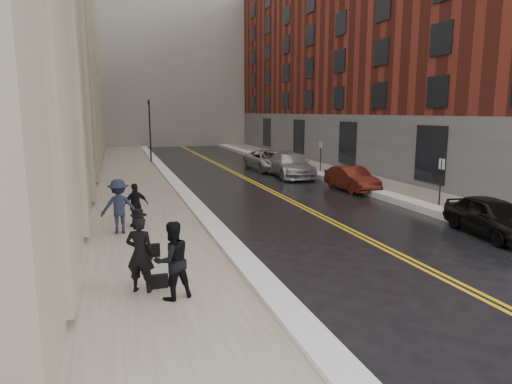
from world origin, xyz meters
TOP-DOWN VIEW (x-y plane):
  - ground at (0.00, 0.00)m, footprint 160.00×160.00m
  - sidewalk_left at (-4.50, 16.00)m, footprint 4.00×64.00m
  - sidewalk_right at (9.00, 16.00)m, footprint 3.00×64.00m
  - lane_stripe_a at (2.38, 16.00)m, footprint 0.12×64.00m
  - lane_stripe_b at (2.62, 16.00)m, footprint 0.12×64.00m
  - snow_ridge_left at (-2.20, 16.00)m, footprint 0.70×60.80m
  - snow_ridge_right at (7.15, 16.00)m, footprint 0.85×60.80m
  - building_right at (17.50, 23.00)m, footprint 14.00×50.00m
  - traffic_signal at (-2.60, 30.00)m, footprint 0.18×0.15m
  - parking_sign_near at (7.90, 8.00)m, footprint 0.06×0.35m
  - parking_sign_far at (7.90, 20.00)m, footprint 0.06×0.35m
  - car_black at (6.80, 3.97)m, footprint 2.11×4.13m
  - car_maroon at (6.70, 13.52)m, footprint 1.47×3.97m
  - car_silver_near at (5.48, 19.41)m, footprint 2.57×5.50m
  - car_silver_far at (5.20, 23.09)m, footprint 2.60×5.29m
  - pedestrian_main at (-5.01, 2.07)m, footprint 0.77×0.66m
  - pedestrian_a at (-4.36, 1.47)m, footprint 1.01×0.89m
  - pedestrian_b at (-5.40, 7.57)m, footprint 1.22×0.74m
  - pedestrian_c at (-4.82, 8.26)m, footprint 1.00×0.68m

SIDE VIEW (x-z plane):
  - ground at x=0.00m, z-range 0.00..0.00m
  - lane_stripe_a at x=2.38m, z-range 0.00..0.01m
  - lane_stripe_b at x=2.62m, z-range 0.00..0.01m
  - sidewalk_left at x=-4.50m, z-range 0.00..0.15m
  - sidewalk_right at x=9.00m, z-range 0.00..0.15m
  - snow_ridge_left at x=-2.20m, z-range 0.00..0.26m
  - snow_ridge_right at x=7.15m, z-range 0.00..0.30m
  - car_maroon at x=6.70m, z-range 0.00..1.30m
  - car_black at x=6.80m, z-range 0.00..1.34m
  - car_silver_far at x=5.20m, z-range 0.00..1.44m
  - car_silver_near at x=5.48m, z-range 0.00..1.55m
  - pedestrian_c at x=-4.82m, z-range 0.15..1.72m
  - pedestrian_a at x=-4.36m, z-range 0.15..1.89m
  - pedestrian_main at x=-5.01m, z-range 0.15..1.94m
  - pedestrian_b at x=-5.40m, z-range 0.15..1.99m
  - parking_sign_near at x=7.90m, z-range 0.24..2.47m
  - parking_sign_far at x=7.90m, z-range 0.24..2.47m
  - traffic_signal at x=-2.60m, z-range 0.48..5.68m
  - building_right at x=17.50m, z-range 0.00..18.00m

